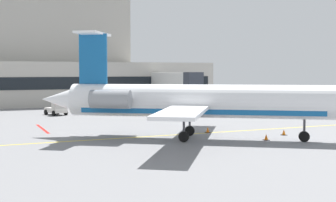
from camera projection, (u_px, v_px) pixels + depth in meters
The scene contains 9 objects.
ground at pixel (190, 139), 40.83m from camera, with size 120.00×120.00×0.11m.
terminal_building at pixel (46, 64), 80.40m from camera, with size 59.46×11.50×18.97m.
jet_bridge_west at pixel (175, 81), 74.06m from camera, with size 2.40×16.35×5.77m.
regional_jet at pixel (194, 101), 40.39m from camera, with size 25.58×20.42×9.44m.
baggage_tug at pixel (181, 102), 73.37m from camera, with size 2.19×3.48×2.35m.
pushback_tractor at pixel (57, 108), 62.19m from camera, with size 2.83×3.65×2.16m.
safety_cone_alpha at pixel (208, 130), 44.69m from camera, with size 0.47×0.47×0.55m.
safety_cone_bravo at pixel (266, 137), 39.83m from camera, with size 0.47×0.47×0.55m.
safety_cone_charlie at pixel (284, 133), 42.94m from camera, with size 0.47×0.47×0.55m.
Camera 1 is at (-18.00, -36.35, 6.03)m, focal length 49.38 mm.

